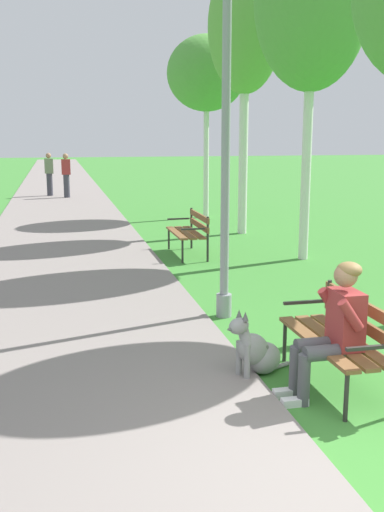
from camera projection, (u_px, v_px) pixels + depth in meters
name	position (u px, v px, depth m)	size (l,w,h in m)	color
ground_plane	(372.00, 477.00, 4.16)	(120.00, 120.00, 0.00)	#3D8433
paved_path	(59.00, 187.00, 26.68)	(3.45, 60.00, 0.04)	gray
park_bench_near	(343.00, 333.00, 5.60)	(0.55, 1.50, 0.85)	brown
park_bench_mid	(190.00, 229.00, 11.71)	(0.55, 1.50, 0.85)	brown
person_seated_on_near_bench	(334.00, 325.00, 5.31)	(0.74, 0.49, 1.25)	#4C4C51
dog_grey	(257.00, 351.00, 5.86)	(0.79, 0.46, 0.71)	gray
lamp_post_near	(226.00, 126.00, 7.36)	(0.24, 0.24, 4.72)	gray
birch_tree_third	(313.00, 0.00, 10.52)	(2.09, 1.91, 6.28)	silver
birch_tree_fourth	(245.00, 29.00, 13.48)	(1.70, 1.74, 6.22)	silver
birch_tree_fifth	(207.00, 74.00, 16.41)	(2.19, 2.08, 5.01)	silver
pedestrian_distant	(66.00, 176.00, 22.02)	(0.32, 0.22, 1.65)	#383842
pedestrian_further_distant	(49.00, 174.00, 22.66)	(0.32, 0.22, 1.65)	#383842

